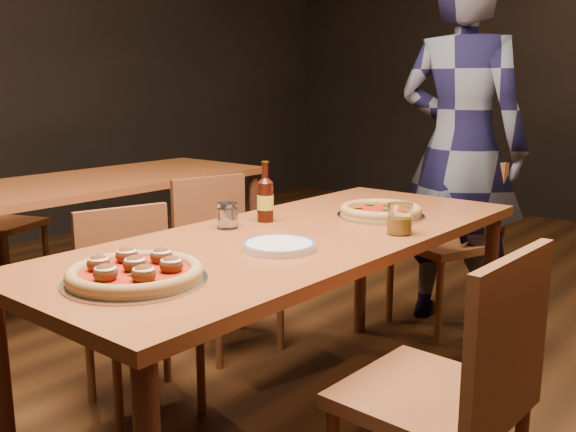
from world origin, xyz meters
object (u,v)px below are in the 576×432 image
Objects in this scene: water_glass at (227,216)px; amber_glass at (400,219)px; plate_stack at (279,246)px; diner at (461,148)px; beer_bottle at (265,201)px; table_left at (94,191)px; chair_main_nw at (142,310)px; chair_main_sw at (230,262)px; pizza_meatball at (135,272)px; chair_nbr_left at (1,223)px; chair_main_e at (430,394)px; table_main at (297,253)px; chair_end at (442,242)px; pizza_margherita at (381,211)px.

amber_glass is (0.53, 0.32, 0.01)m from water_glass.
diner is (-0.14, 1.61, 0.18)m from plate_stack.
beer_bottle is 1.34m from diner.
table_left is 8.63× the size of plate_stack.
chair_main_nw is at bearing -133.87° from beer_bottle.
beer_bottle is 0.18m from water_glass.
plate_stack is (0.81, -0.59, 0.33)m from chair_main_sw.
chair_main_sw is 1.36m from pizza_meatball.
chair_nbr_left is at bearing 174.84° from water_glass.
pizza_meatball is (-0.65, -0.45, 0.32)m from chair_main_e.
chair_nbr_left is 7.85× the size of amber_glass.
pizza_meatball is 0.51m from plate_stack.
beer_bottle is 0.52m from amber_glass.
chair_main_e is at bearing -51.44° from amber_glass.
plate_stack is (0.65, 0.06, 0.35)m from chair_main_nw.
table_left is 2.32× the size of chair_nbr_left.
table_main and table_left have the same top height.
diner is at bearing 99.13° from chair_end.
pizza_margherita is 3.17× the size of amber_glass.
chair_main_nw is 1.82m from diner.
water_glass is at bearing 113.58° from pizza_meatball.
chair_end reaches higher than plate_stack.
chair_main_sw is at bearing 144.15° from plate_stack.
chair_main_e is 0.98m from pizza_margherita.
chair_main_sw is at bearing 171.34° from amber_glass.
beer_bottle is at bearing -112.61° from chair_nbr_left.
beer_bottle reaches higher than chair_main_nw.
pizza_meatball is 3.52× the size of amber_glass.
chair_nbr_left is at bearing -163.40° from table_left.
pizza_meatball is (0.08, -2.00, 0.31)m from chair_end.
chair_main_e reaches higher than water_glass.
amber_glass is at bearing -52.65° from chair_end.
pizza_margherita reaches higher than table_main.
beer_bottle is 2.06× the size of amber_glass.
beer_bottle is at bearing 137.64° from plate_stack.
pizza_meatball is (2.42, -0.81, 0.34)m from chair_nbr_left.
pizza_meatball is at bearing -68.38° from chair_end.
water_glass is 0.86× the size of amber_glass.
chair_main_e reaches higher than table_main.
table_left is 2.01m from diner.
water_glass is (2.15, -0.19, 0.37)m from chair_nbr_left.
table_main is 2.41m from chair_nbr_left.
table_left is 2.32× the size of chair_main_sw.
beer_bottle is at bearing -8.65° from table_left.
plate_stack is (0.03, -0.66, -0.01)m from pizza_margherita.
diner is (-0.72, 1.66, 0.48)m from chair_main_e.
chair_main_e is 0.99× the size of chair_end.
beer_bottle is at bearing -107.71° from chair_main_sw.
chair_main_e is at bearing -21.67° from table_main.
pizza_meatball is 1.71× the size of beer_bottle.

